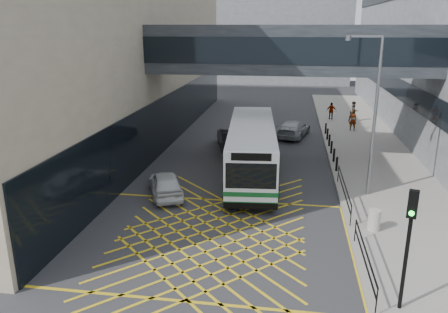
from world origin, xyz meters
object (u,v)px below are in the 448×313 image
at_px(car_white, 165,183).
at_px(traffic_light, 409,234).
at_px(pedestrian_c, 331,111).
at_px(car_silver, 294,128).
at_px(street_lamp, 372,108).
at_px(litter_bin, 374,220).
at_px(pedestrian_a, 353,120).
at_px(car_dark, 230,138).
at_px(pedestrian_b, 354,112).
at_px(bus, 252,148).

xyz_separation_m(car_white, traffic_light, (10.31, -8.82, 2.17)).
relative_size(traffic_light, pedestrian_c, 2.52).
relative_size(car_silver, traffic_light, 1.15).
distance_m(car_white, street_lamp, 11.61).
bearing_deg(litter_bin, pedestrian_a, 85.68).
relative_size(street_lamp, litter_bin, 8.71).
xyz_separation_m(car_white, litter_bin, (10.47, -3.00, -0.06)).
relative_size(litter_bin, pedestrian_c, 0.58).
relative_size(traffic_light, litter_bin, 4.35).
height_order(car_white, car_silver, car_silver).
xyz_separation_m(car_silver, pedestrian_a, (5.06, 2.43, 0.31)).
distance_m(car_dark, pedestrian_a, 11.89).
relative_size(pedestrian_a, pedestrian_c, 1.09).
bearing_deg(car_dark, street_lamp, 119.47).
xyz_separation_m(street_lamp, pedestrian_c, (-0.19, 19.91, -3.92)).
distance_m(street_lamp, pedestrian_b, 19.60).
xyz_separation_m(car_white, pedestrian_b, (12.52, 20.62, 0.42)).
distance_m(bus, car_dark, 6.65).
relative_size(bus, car_silver, 2.49).
bearing_deg(car_silver, pedestrian_b, -118.12).
height_order(street_lamp, litter_bin, street_lamp).
relative_size(pedestrian_a, pedestrian_b, 0.94).
xyz_separation_m(car_dark, pedestrian_a, (9.80, 6.72, 0.28)).
bearing_deg(litter_bin, car_white, 164.02).
distance_m(traffic_light, litter_bin, 6.24).
height_order(bus, pedestrian_a, bus).
height_order(car_dark, litter_bin, car_dark).
bearing_deg(bus, pedestrian_c, 65.62).
distance_m(litter_bin, pedestrian_c, 24.38).
bearing_deg(traffic_light, pedestrian_b, 103.59).
relative_size(car_white, pedestrian_a, 2.43).
xyz_separation_m(traffic_light, pedestrian_b, (2.21, 29.44, -1.75)).
relative_size(bus, car_dark, 2.41).
bearing_deg(pedestrian_a, car_dark, 32.17).
distance_m(traffic_light, pedestrian_b, 29.58).
relative_size(litter_bin, pedestrian_a, 0.53).
bearing_deg(car_dark, car_silver, -152.95).
distance_m(bus, car_silver, 10.86).
height_order(street_lamp, pedestrian_a, street_lamp).
bearing_deg(street_lamp, litter_bin, -93.23).
xyz_separation_m(pedestrian_a, pedestrian_b, (0.55, 3.75, 0.06)).
relative_size(car_silver, pedestrian_c, 2.90).
distance_m(car_white, car_silver, 16.00).
height_order(bus, pedestrian_c, bus).
bearing_deg(pedestrian_b, car_white, -144.22).
height_order(car_silver, pedestrian_c, pedestrian_c).
height_order(pedestrian_a, pedestrian_b, pedestrian_b).
distance_m(pedestrian_b, pedestrian_c, 2.15).
bearing_deg(litter_bin, bus, 131.48).
bearing_deg(pedestrian_b, pedestrian_c, 136.20).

